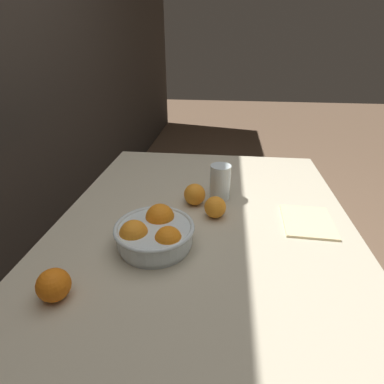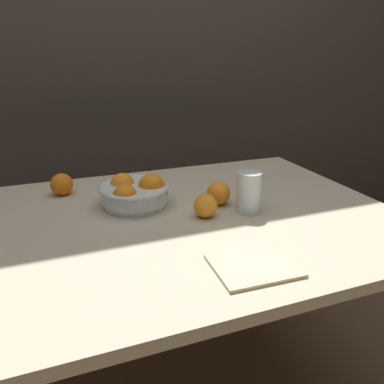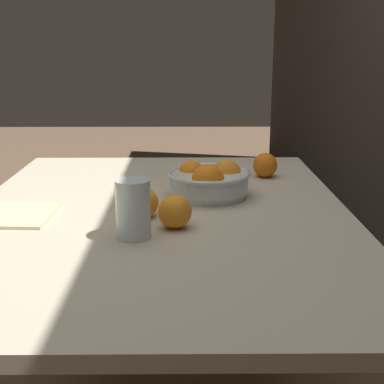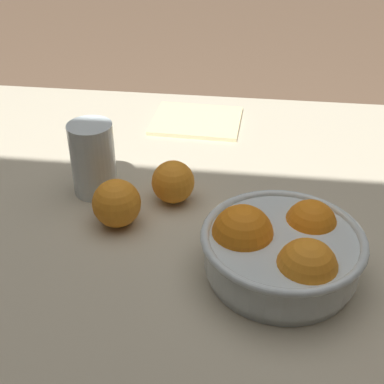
% 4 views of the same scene
% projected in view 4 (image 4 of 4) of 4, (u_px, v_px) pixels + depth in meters
% --- Properties ---
extents(dining_table, '(1.23, 0.93, 0.72)m').
position_uv_depth(dining_table, '(199.00, 250.00, 0.89)').
color(dining_table, '#B7AD93').
rests_on(dining_table, ground_plane).
extents(fruit_bowl, '(0.22, 0.22, 0.10)m').
position_uv_depth(fruit_bowl, '(281.00, 249.00, 0.71)').
color(fruit_bowl, silver).
rests_on(fruit_bowl, dining_table).
extents(juice_glass, '(0.07, 0.07, 0.12)m').
position_uv_depth(juice_glass, '(94.00, 163.00, 0.88)').
color(juice_glass, '#F4A314').
rests_on(juice_glass, dining_table).
extents(orange_loose_near_bowl, '(0.07, 0.07, 0.07)m').
position_uv_depth(orange_loose_near_bowl, '(173.00, 182.00, 0.86)').
color(orange_loose_near_bowl, orange).
rests_on(orange_loose_near_bowl, dining_table).
extents(orange_loose_aside, '(0.07, 0.07, 0.07)m').
position_uv_depth(orange_loose_aside, '(117.00, 203.00, 0.81)').
color(orange_loose_aside, orange).
rests_on(orange_loose_aside, dining_table).
extents(napkin, '(0.19, 0.16, 0.01)m').
position_uv_depth(napkin, '(197.00, 121.00, 1.12)').
color(napkin, beige).
rests_on(napkin, dining_table).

